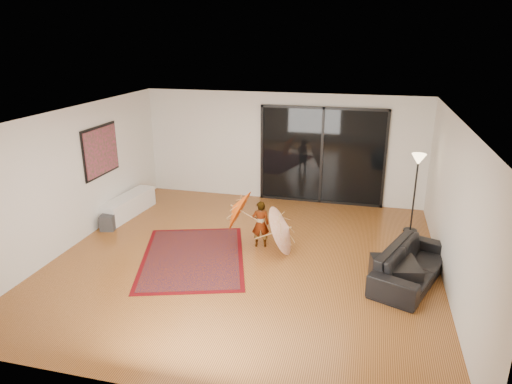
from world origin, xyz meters
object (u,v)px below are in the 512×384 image
(child, at_px, (260,224))
(ottoman, at_px, (395,273))
(media_console, at_px, (129,205))
(sofa, at_px, (412,264))

(child, bearing_deg, ottoman, 143.95)
(media_console, relative_size, ottoman, 2.30)
(sofa, bearing_deg, ottoman, 150.87)
(ottoman, bearing_deg, child, 160.42)
(sofa, bearing_deg, child, 98.44)
(media_console, distance_m, ottoman, 6.19)
(media_console, height_order, child, child)
(media_console, xyz_separation_m, child, (3.39, -0.90, 0.24))
(media_console, relative_size, sofa, 0.82)
(media_console, bearing_deg, child, -9.49)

